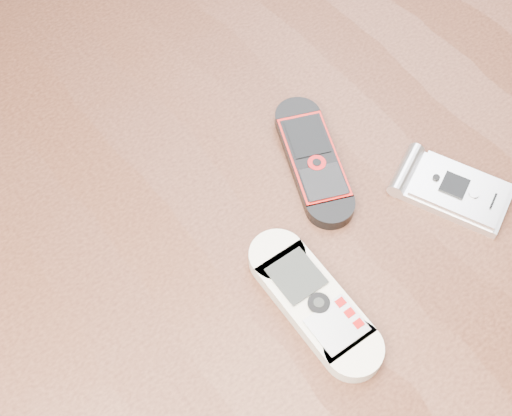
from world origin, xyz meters
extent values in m
cube|color=black|center=(0.00, 0.00, 0.73)|extent=(1.20, 0.80, 0.03)
cube|color=black|center=(0.54, 0.34, 0.36)|extent=(0.06, 0.06, 0.71)
cube|color=silver|center=(-0.01, -0.09, 0.76)|extent=(0.05, 0.14, 0.02)
cube|color=black|center=(0.08, 0.01, 0.76)|extent=(0.09, 0.14, 0.01)
cube|color=silver|center=(0.15, -0.09, 0.76)|extent=(0.09, 0.11, 0.02)
camera|label=1|loc=(-0.18, -0.24, 1.26)|focal=50.00mm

